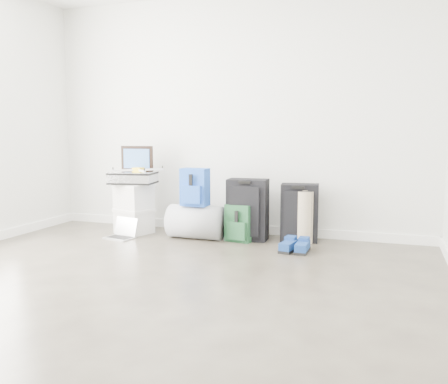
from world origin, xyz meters
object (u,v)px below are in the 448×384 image
at_px(laptop, 122,233).
at_px(large_suitcase, 247,210).
at_px(boxes_stack, 134,208).
at_px(briefcase, 133,178).
at_px(carry_on, 299,213).
at_px(duffel_bag, 196,222).

bearing_deg(laptop, large_suitcase, 27.88).
distance_m(boxes_stack, briefcase, 0.35).
bearing_deg(boxes_stack, carry_on, 25.61).
bearing_deg(briefcase, boxes_stack, -72.85).
xyz_separation_m(duffel_bag, large_suitcase, (0.55, 0.12, 0.15)).
relative_size(boxes_stack, briefcase, 1.17).
bearing_deg(boxes_stack, laptop, -68.72).
relative_size(duffel_bag, large_suitcase, 0.90).
relative_size(large_suitcase, laptop, 1.89).
xyz_separation_m(large_suitcase, carry_on, (0.54, 0.12, -0.02)).
xyz_separation_m(carry_on, laptop, (-1.87, -0.48, -0.26)).
distance_m(large_suitcase, laptop, 1.41).
height_order(briefcase, laptop, briefcase).
distance_m(duffel_bag, large_suitcase, 0.58).
bearing_deg(carry_on, laptop, -173.18).
distance_m(duffel_bag, laptop, 0.83).
bearing_deg(duffel_bag, briefcase, 178.22).
bearing_deg(duffel_bag, large_suitcase, 12.70).
bearing_deg(boxes_stack, large_suitcase, 23.05).
relative_size(briefcase, duffel_bag, 0.82).
height_order(duffel_bag, carry_on, carry_on).
xyz_separation_m(briefcase, laptop, (0.01, -0.28, -0.59)).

